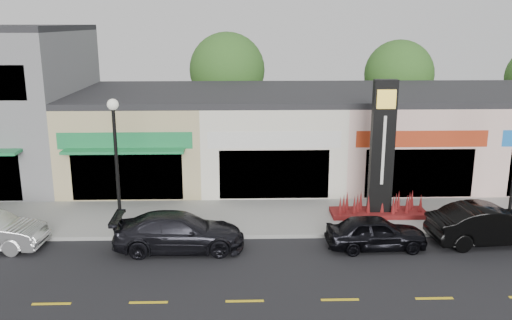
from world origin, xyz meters
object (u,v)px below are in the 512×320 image
object	(u,v)px
lamp_west_near	(116,153)
pylon_sign	(381,169)
car_black_conv	(490,224)
car_dark_sedan	(179,232)
car_black_sedan	(376,232)

from	to	relation	value
lamp_west_near	pylon_sign	distance (m)	11.19
lamp_west_near	car_black_conv	bearing A→B (deg)	-4.63
pylon_sign	car_black_conv	distance (m)	4.89
lamp_west_near	car_dark_sedan	bearing A→B (deg)	-29.65
lamp_west_near	pylon_sign	world-z (taller)	pylon_sign
lamp_west_near	car_dark_sedan	size ratio (longest dim) A/B	1.10
lamp_west_near	car_black_conv	distance (m)	14.94
car_dark_sedan	car_black_sedan	world-z (taller)	car_dark_sedan
pylon_sign	car_black_conv	xyz separation A→B (m)	(3.65, -2.88, -1.49)
car_black_sedan	car_black_conv	xyz separation A→B (m)	(4.58, 0.37, 0.13)
lamp_west_near	car_dark_sedan	distance (m)	4.01
car_dark_sedan	car_black_conv	distance (m)	12.12
pylon_sign	lamp_west_near	bearing A→B (deg)	-171.23
pylon_sign	car_dark_sedan	size ratio (longest dim) A/B	1.21
car_dark_sedan	car_black_conv	xyz separation A→B (m)	(12.12, 0.25, 0.06)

